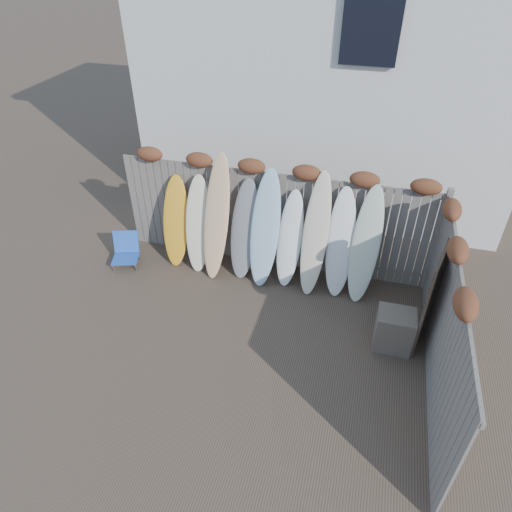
% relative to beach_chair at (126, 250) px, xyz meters
% --- Properties ---
extents(ground, '(80.00, 80.00, 0.00)m').
position_rel_beach_chair_xyz_m(ground, '(2.83, -1.61, -0.31)').
color(ground, '#493A2D').
extents(back_fence, '(6.05, 0.28, 2.24)m').
position_rel_beach_chair_xyz_m(back_fence, '(2.89, 0.78, 0.88)').
color(back_fence, slate).
rests_on(back_fence, ground).
extents(right_fence, '(0.28, 4.40, 2.24)m').
position_rel_beach_chair_xyz_m(right_fence, '(5.82, -1.36, 0.84)').
color(right_fence, slate).
rests_on(right_fence, ground).
extents(house, '(8.50, 5.50, 6.33)m').
position_rel_beach_chair_xyz_m(house, '(3.33, 4.88, 2.90)').
color(house, silver).
rests_on(house, ground).
extents(beach_chair, '(0.63, 0.65, 0.66)m').
position_rel_beach_chair_xyz_m(beach_chair, '(0.00, 0.00, 0.00)').
color(beach_chair, '#2352B1').
rests_on(beach_chair, ground).
extents(wooden_crate, '(0.59, 0.49, 0.69)m').
position_rel_beach_chair_xyz_m(wooden_crate, '(5.27, -0.90, 0.04)').
color(wooden_crate, brown).
rests_on(wooden_crate, ground).
extents(lattice_panel, '(0.35, 1.15, 1.76)m').
position_rel_beach_chair_xyz_m(lattice_panel, '(5.73, -0.54, 0.57)').
color(lattice_panel, '#31221D').
rests_on(lattice_panel, ground).
extents(surfboard_0, '(0.56, 0.67, 1.78)m').
position_rel_beach_chair_xyz_m(surfboard_0, '(0.97, 0.42, 0.58)').
color(surfboard_0, orange).
rests_on(surfboard_0, ground).
extents(surfboard_1, '(0.55, 0.71, 1.86)m').
position_rel_beach_chair_xyz_m(surfboard_1, '(1.46, 0.37, 0.63)').
color(surfboard_1, beige).
rests_on(surfboard_1, ground).
extents(surfboard_2, '(0.56, 0.86, 2.35)m').
position_rel_beach_chair_xyz_m(surfboard_2, '(1.86, 0.32, 0.87)').
color(surfboard_2, '#FFC588').
rests_on(surfboard_2, ground).
extents(surfboard_3, '(0.59, 0.72, 1.90)m').
position_rel_beach_chair_xyz_m(surfboard_3, '(2.38, 0.40, 0.64)').
color(surfboard_3, gray).
rests_on(surfboard_3, ground).
extents(surfboard_4, '(0.58, 0.79, 2.17)m').
position_rel_beach_chair_xyz_m(surfboard_4, '(2.80, 0.31, 0.78)').
color(surfboard_4, '#A3C7DF').
rests_on(surfboard_4, ground).
extents(surfboard_5, '(0.51, 0.68, 1.80)m').
position_rel_beach_chair_xyz_m(surfboard_5, '(3.26, 0.38, 0.60)').
color(surfboard_5, white).
rests_on(surfboard_5, ground).
extents(surfboard_6, '(0.52, 0.82, 2.23)m').
position_rel_beach_chair_xyz_m(surfboard_6, '(3.73, 0.32, 0.81)').
color(surfboard_6, beige).
rests_on(surfboard_6, ground).
extents(surfboard_7, '(0.56, 0.74, 1.98)m').
position_rel_beach_chair_xyz_m(surfboard_7, '(4.18, 0.37, 0.68)').
color(surfboard_7, white).
rests_on(surfboard_7, ground).
extents(surfboard_8, '(0.56, 0.78, 2.10)m').
position_rel_beach_chair_xyz_m(surfboard_8, '(4.62, 0.33, 0.74)').
color(surfboard_8, beige).
rests_on(surfboard_8, ground).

